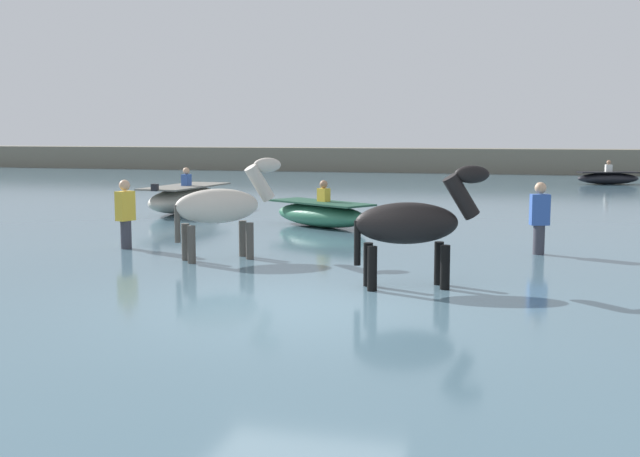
# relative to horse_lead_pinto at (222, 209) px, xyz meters

# --- Properties ---
(ground_plane) EXTENTS (120.00, 120.00, 0.00)m
(ground_plane) POSITION_rel_horse_lead_pinto_xyz_m (2.28, -3.17, -1.22)
(ground_plane) COLOR #84755B
(water_surface) EXTENTS (90.00, 90.00, 0.36)m
(water_surface) POSITION_rel_horse_lead_pinto_xyz_m (2.28, 6.83, -1.04)
(water_surface) COLOR #476675
(water_surface) RESTS_ON ground
(horse_lead_pinto) EXTENTS (1.64, 1.50, 2.06)m
(horse_lead_pinto) POSITION_rel_horse_lead_pinto_xyz_m (0.00, 0.00, 0.00)
(horse_lead_pinto) COLOR beige
(horse_lead_pinto) RESTS_ON ground
(horse_trailing_black) EXTENTS (1.85, 1.00, 2.04)m
(horse_trailing_black) POSITION_rel_horse_lead_pinto_xyz_m (3.46, -1.57, -0.01)
(horse_trailing_black) COLOR black
(horse_trailing_black) RESTS_ON ground
(boat_near_port) EXTENTS (2.81, 2.21, 1.05)m
(boat_near_port) POSITION_rel_horse_lead_pinto_xyz_m (0.33, 4.93, -0.57)
(boat_near_port) COLOR #337556
(boat_near_port) RESTS_ON water_surface
(boat_distant_west) EXTENTS (1.40, 3.33, 1.20)m
(boat_distant_west) POSITION_rel_horse_lead_pinto_xyz_m (-4.01, 7.06, -0.49)
(boat_distant_west) COLOR #B2AD9E
(boat_distant_west) RESTS_ON water_surface
(boat_far_inshore) EXTENTS (2.64, 1.51, 0.99)m
(boat_far_inshore) POSITION_rel_horse_lead_pinto_xyz_m (7.70, 22.37, -0.59)
(boat_far_inshore) COLOR black
(boat_far_inshore) RESTS_ON water_surface
(person_wading_mid) EXTENTS (0.36, 0.28, 1.63)m
(person_wading_mid) POSITION_rel_horse_lead_pinto_xyz_m (5.12, 2.01, -0.35)
(person_wading_mid) COLOR #383842
(person_wading_mid) RESTS_ON ground
(person_spectator_far) EXTENTS (0.30, 0.37, 1.63)m
(person_spectator_far) POSITION_rel_horse_lead_pinto_xyz_m (-2.19, 0.67, -0.35)
(person_spectator_far) COLOR #383842
(person_spectator_far) RESTS_ON ground
(far_shoreline) EXTENTS (80.00, 2.40, 1.64)m
(far_shoreline) POSITION_rel_horse_lead_pinto_xyz_m (2.28, 30.55, -0.40)
(far_shoreline) COLOR #706B5B
(far_shoreline) RESTS_ON ground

